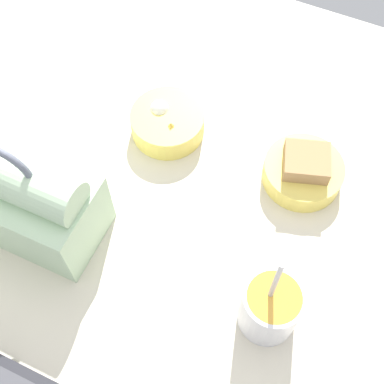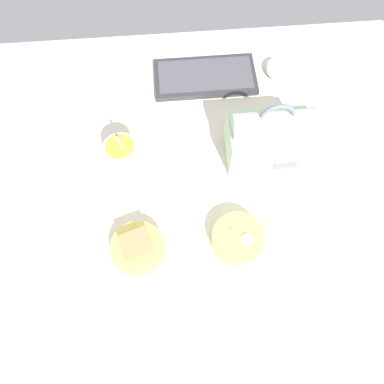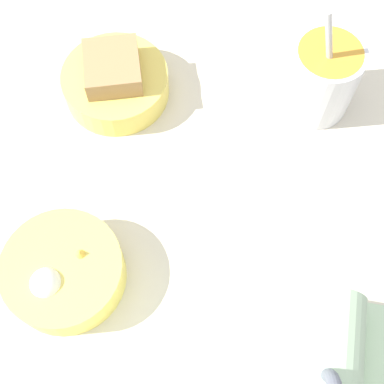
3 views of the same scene
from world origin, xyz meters
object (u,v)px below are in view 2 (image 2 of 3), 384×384
(lunch_bag, at_px, (270,137))
(computer_mouse, at_px, (276,68))
(bento_bowl_snacks, at_px, (238,238))
(soup_cup, at_px, (122,155))
(bento_bowl_sandwich, at_px, (138,248))
(keyboard, at_px, (205,77))

(lunch_bag, height_order, computer_mouse, lunch_bag)
(lunch_bag, bearing_deg, bento_bowl_snacks, -114.46)
(soup_cup, distance_m, bento_bowl_snacks, 0.36)
(lunch_bag, relative_size, soup_cup, 1.35)
(soup_cup, bearing_deg, computer_mouse, 31.60)
(bento_bowl_sandwich, bearing_deg, computer_mouse, 50.70)
(keyboard, bearing_deg, computer_mouse, 1.91)
(bento_bowl_sandwich, bearing_deg, keyboard, 67.57)
(keyboard, height_order, soup_cup, soup_cup)
(lunch_bag, distance_m, soup_cup, 0.38)
(bento_bowl_sandwich, relative_size, computer_mouse, 1.56)
(lunch_bag, relative_size, bento_bowl_snacks, 1.73)
(soup_cup, relative_size, computer_mouse, 1.95)
(computer_mouse, bearing_deg, lunch_bag, -105.80)
(soup_cup, distance_m, bento_bowl_sandwich, 0.24)
(lunch_bag, distance_m, bento_bowl_sandwich, 0.43)
(soup_cup, bearing_deg, lunch_bag, 0.86)
(bento_bowl_sandwich, height_order, computer_mouse, bento_bowl_sandwich)
(lunch_bag, relative_size, bento_bowl_sandwich, 1.68)
(keyboard, distance_m, computer_mouse, 0.21)
(bento_bowl_sandwich, xyz_separation_m, computer_mouse, (0.43, 0.52, -0.01))
(lunch_bag, bearing_deg, computer_mouse, 74.20)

